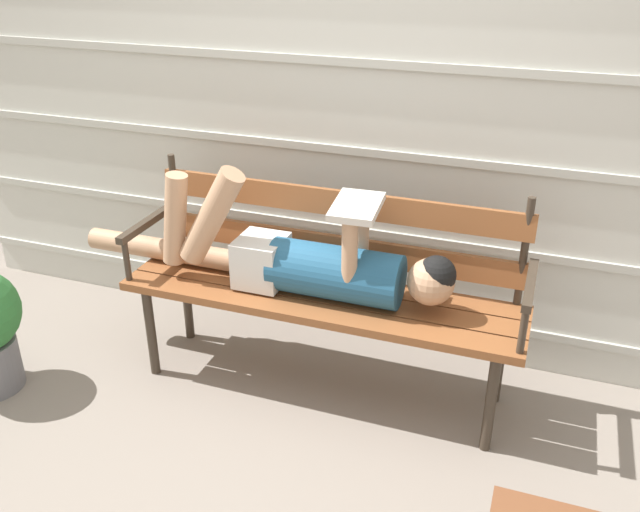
# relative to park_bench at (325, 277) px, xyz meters

# --- Properties ---
(ground_plane) EXTENTS (12.00, 12.00, 0.00)m
(ground_plane) POSITION_rel_park_bench_xyz_m (0.00, -0.18, -0.53)
(ground_plane) COLOR gray
(house_siding) EXTENTS (4.41, 0.08, 2.34)m
(house_siding) POSITION_rel_park_bench_xyz_m (0.00, 0.43, 0.64)
(house_siding) COLOR beige
(house_siding) RESTS_ON ground
(park_bench) EXTENTS (1.73, 0.43, 0.95)m
(park_bench) POSITION_rel_park_bench_xyz_m (0.00, 0.00, 0.00)
(park_bench) COLOR brown
(park_bench) RESTS_ON ground
(reclining_person) EXTENTS (1.74, 0.26, 0.54)m
(reclining_person) POSITION_rel_park_bench_xyz_m (-0.08, -0.07, 0.10)
(reclining_person) COLOR #23567A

